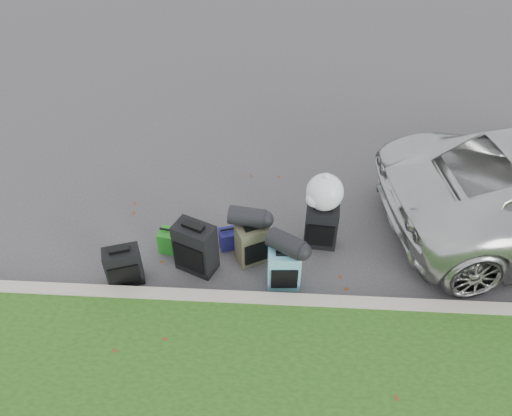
# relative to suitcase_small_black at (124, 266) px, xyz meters

# --- Properties ---
(ground) EXTENTS (120.00, 120.00, 0.00)m
(ground) POSITION_rel_suitcase_small_black_xyz_m (1.74, 0.70, -0.28)
(ground) COLOR #383535
(ground) RESTS_ON ground
(curb) EXTENTS (120.00, 0.18, 0.15)m
(curb) POSITION_rel_suitcase_small_black_xyz_m (1.74, -0.30, -0.21)
(curb) COLOR #9E937F
(curb) RESTS_ON ground
(suitcase_small_black) EXTENTS (0.51, 0.38, 0.56)m
(suitcase_small_black) POSITION_rel_suitcase_small_black_xyz_m (0.00, 0.00, 0.00)
(suitcase_small_black) COLOR black
(suitcase_small_black) RESTS_ON ground
(suitcase_large_black_left) EXTENTS (0.59, 0.49, 0.74)m
(suitcase_large_black_left) POSITION_rel_suitcase_small_black_xyz_m (0.89, 0.29, 0.09)
(suitcase_large_black_left) COLOR black
(suitcase_large_black_left) RESTS_ON ground
(suitcase_olive) EXTENTS (0.50, 0.43, 0.59)m
(suitcase_olive) POSITION_rel_suitcase_small_black_xyz_m (1.62, 0.48, 0.01)
(suitcase_olive) COLOR #373624
(suitcase_olive) RESTS_ON ground
(suitcase_teal) EXTENTS (0.42, 0.27, 0.58)m
(suitcase_teal) POSITION_rel_suitcase_small_black_xyz_m (2.04, 0.05, 0.01)
(suitcase_teal) COLOR teal
(suitcase_teal) RESTS_ON ground
(suitcase_large_black_right) EXTENTS (0.46, 0.30, 0.66)m
(suitcase_large_black_right) POSITION_rel_suitcase_small_black_xyz_m (2.54, 0.82, 0.05)
(suitcase_large_black_right) COLOR black
(suitcase_large_black_right) RESTS_ON ground
(tote_green) EXTENTS (0.33, 0.29, 0.33)m
(tote_green) POSITION_rel_suitcase_small_black_xyz_m (0.48, 0.59, -0.11)
(tote_green) COLOR #207B1B
(tote_green) RESTS_ON ground
(tote_navy) EXTENTS (0.31, 0.28, 0.28)m
(tote_navy) POSITION_rel_suitcase_small_black_xyz_m (1.28, 0.70, -0.14)
(tote_navy) COLOR #191854
(tote_navy) RESTS_ON ground
(duffel_left) EXTENTS (0.50, 0.32, 0.25)m
(duffel_left) POSITION_rel_suitcase_small_black_xyz_m (1.55, 0.55, 0.43)
(duffel_left) COLOR black
(duffel_left) RESTS_ON suitcase_olive
(duffel_right) EXTENTS (0.52, 0.45, 0.25)m
(duffel_right) POSITION_rel_suitcase_small_black_xyz_m (2.05, 0.10, 0.43)
(duffel_right) COLOR black
(duffel_right) RESTS_ON suitcase_teal
(trash_bag) EXTENTS (0.49, 0.49, 0.49)m
(trash_bag) POSITION_rel_suitcase_small_black_xyz_m (2.54, 0.87, 0.62)
(trash_bag) COLOR silver
(trash_bag) RESTS_ON suitcase_large_black_right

